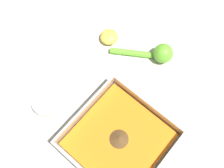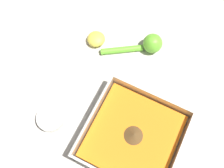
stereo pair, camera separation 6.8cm
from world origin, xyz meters
name	(u,v)px [view 1 (the left image)]	position (x,y,z in m)	size (l,w,h in m)	color
ground_plane	(116,131)	(0.00, 0.00, 0.00)	(4.00, 4.00, 0.00)	beige
square_dish	(119,140)	(0.02, 0.02, 0.02)	(0.24, 0.24, 0.07)	silver
spice_bowl	(46,103)	(0.07, -0.20, 0.01)	(0.08, 0.08, 0.03)	silver
lemon_squeezer	(157,53)	(-0.25, -0.05, 0.03)	(0.12, 0.17, 0.06)	#6BC633
lemon_half	(109,37)	(-0.21, -0.20, 0.02)	(0.06, 0.06, 0.03)	#EFDB4C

